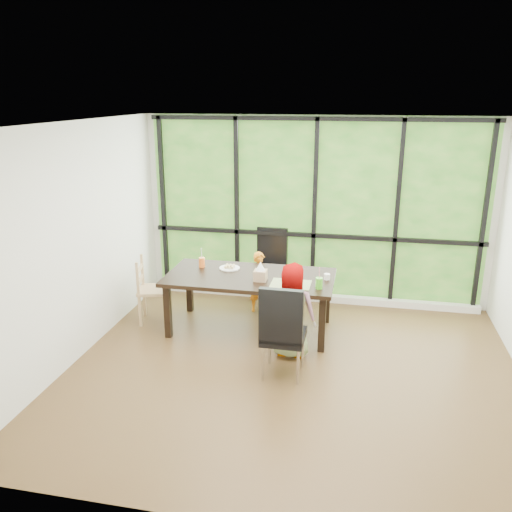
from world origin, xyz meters
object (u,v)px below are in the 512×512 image
dining_table (250,303)px  green_cup (319,283)px  chair_end_beech (154,290)px  child_toddler (259,282)px  tissue_box (260,275)px  chair_window_leather (269,266)px  orange_cup (202,262)px  chair_interior_leather (284,330)px  white_mug (327,277)px  child_older (292,311)px  plate_far (230,268)px  plate_near (292,284)px

dining_table → green_cup: green_cup is taller
dining_table → chair_end_beech: bearing=179.9°
child_toddler → tissue_box: bearing=-93.5°
chair_window_leather → orange_cup: chair_window_leather is taller
chair_end_beech → child_toddler: (1.33, 0.63, -0.01)m
green_cup → chair_window_leather: bearing=122.6°
chair_interior_leather → chair_window_leather: bearing=-74.6°
chair_window_leather → white_mug: bearing=-42.1°
child_older → plate_far: bearing=-36.5°
chair_end_beech → child_older: size_ratio=0.79×
dining_table → orange_cup: bearing=163.5°
chair_window_leather → green_cup: (0.85, -1.33, 0.28)m
chair_window_leather → orange_cup: bearing=-127.5°
chair_end_beech → orange_cup: 0.75m
dining_table → chair_end_beech: 1.33m
child_older → green_cup: 0.48m
chair_end_beech → child_toddler: chair_end_beech is taller
chair_interior_leather → white_mug: 1.19m
orange_cup → dining_table: bearing=-16.5°
child_toddler → orange_cup: (-0.70, -0.43, 0.38)m
child_older → orange_cup: (-1.34, 0.80, 0.25)m
plate_near → tissue_box: bearing=172.0°
plate_far → plate_near: 0.99m
chair_window_leather → tissue_box: (0.11, -1.19, 0.28)m
plate_far → tissue_box: tissue_box is taller
child_older → chair_interior_leather: bearing=89.8°
dining_table → plate_far: (-0.32, 0.21, 0.38)m
chair_end_beech → tissue_box: 1.55m
orange_cup → green_cup: 1.69m
tissue_box → chair_window_leather: bearing=95.1°
chair_window_leather → chair_end_beech: chair_window_leather is taller
tissue_box → dining_table: bearing=138.0°
child_older → white_mug: (0.35, 0.64, 0.22)m
chair_end_beech → child_toddler: 1.47m
chair_end_beech → green_cup: 2.28m
dining_table → child_older: size_ratio=1.88×
chair_end_beech → green_cup: bearing=-111.1°
orange_cup → child_toddler: bearing=31.3°
child_older → white_mug: child_older is taller
plate_near → orange_cup: 1.34m
child_toddler → orange_cup: 0.91m
dining_table → white_mug: size_ratio=28.22×
child_toddler → white_mug: size_ratio=11.47×
chair_end_beech → plate_far: (1.00, 0.21, 0.31)m
dining_table → chair_window_leather: bearing=86.7°
plate_far → green_cup: size_ratio=2.01×
chair_window_leather → chair_interior_leather: size_ratio=1.00×
chair_window_leather → child_toddler: size_ratio=1.24×
child_toddler → chair_end_beech: bearing=-169.9°
chair_window_leather → tissue_box: 1.23m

